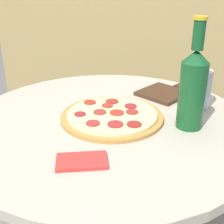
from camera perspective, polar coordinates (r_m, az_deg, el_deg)
table at (r=0.97m, az=-0.68°, el=-10.21°), size 0.83×0.83×0.69m
fence_panel at (r=1.79m, az=3.47°, el=12.51°), size 1.52×0.04×1.42m
pizza at (r=0.89m, az=-0.01°, el=-0.70°), size 0.29×0.29×0.02m
beer_bottle at (r=0.83m, az=14.56°, el=4.51°), size 0.07×0.07×0.29m
pizza_paddle at (r=1.10m, az=10.35°, el=3.85°), size 0.24×0.29×0.02m
drinking_glass at (r=0.98m, az=15.60°, el=4.06°), size 0.07×0.07×0.12m
napkin at (r=0.70m, az=-5.57°, el=-8.93°), size 0.13×0.09×0.01m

